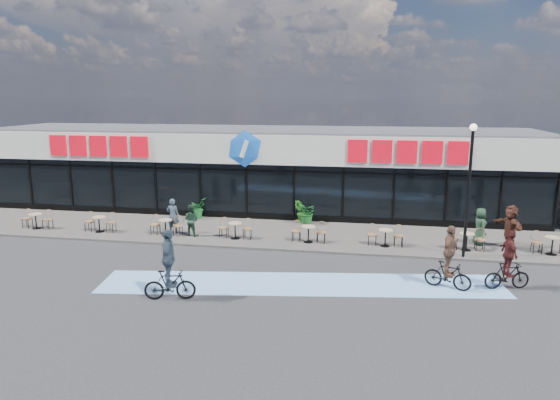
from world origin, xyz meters
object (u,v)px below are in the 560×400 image
at_px(potted_plant_left, 197,208).
at_px(pedestrian_b, 480,227).
at_px(patron_right, 191,220).
at_px(cyclist_a, 449,262).
at_px(potted_plant_mid, 301,212).
at_px(cyclist_b, 508,266).
at_px(patron_left, 173,216).
at_px(potted_plant_right, 307,212).
at_px(pedestrian_a, 510,227).
at_px(lamp_post, 469,180).

distance_m(potted_plant_left, pedestrian_b, 13.89).
bearing_deg(patron_right, cyclist_a, 170.10).
xyz_separation_m(potted_plant_mid, pedestrian_b, (8.11, -2.32, 0.23)).
bearing_deg(potted_plant_left, cyclist_b, -28.69).
xyz_separation_m(potted_plant_left, patron_right, (0.87, -3.31, 0.21)).
xyz_separation_m(patron_left, patron_right, (1.01, -0.30, -0.09)).
height_order(potted_plant_right, pedestrian_b, pedestrian_b).
distance_m(patron_left, patron_right, 1.05).
bearing_deg(pedestrian_a, potted_plant_right, -130.00).
distance_m(patron_right, cyclist_a, 11.59).
distance_m(potted_plant_right, pedestrian_b, 8.13).
height_order(lamp_post, cyclist_a, lamp_post).
bearing_deg(patron_left, potted_plant_mid, -155.04).
height_order(lamp_post, pedestrian_b, lamp_post).
distance_m(pedestrian_a, cyclist_b, 4.79).
relative_size(pedestrian_a, pedestrian_b, 1.15).
bearing_deg(patron_left, cyclist_a, 156.67).
relative_size(potted_plant_mid, pedestrian_a, 0.62).
height_order(pedestrian_a, cyclist_b, cyclist_b).
height_order(potted_plant_mid, cyclist_a, cyclist_a).
bearing_deg(potted_plant_mid, potted_plant_right, -4.03).
bearing_deg(pedestrian_b, pedestrian_a, -115.98).
bearing_deg(potted_plant_left, patron_left, -92.48).
distance_m(patron_right, pedestrian_a, 13.94).
distance_m(potted_plant_mid, cyclist_a, 9.66).
bearing_deg(pedestrian_b, cyclist_a, 145.94).
height_order(lamp_post, potted_plant_left, lamp_post).
relative_size(patron_right, pedestrian_a, 0.79).
bearing_deg(lamp_post, potted_plant_mid, 149.73).
bearing_deg(pedestrian_b, patron_left, 79.58).
height_order(patron_right, cyclist_b, cyclist_b).
distance_m(cyclist_a, cyclist_b, 2.01).
distance_m(patron_left, pedestrian_b, 13.79).
distance_m(potted_plant_mid, cyclist_b, 10.80).
bearing_deg(potted_plant_left, pedestrian_b, -10.48).
height_order(pedestrian_b, cyclist_a, cyclist_a).
height_order(pedestrian_b, cyclist_b, cyclist_b).
xyz_separation_m(pedestrian_a, cyclist_a, (-3.21, -4.93, -0.09)).
bearing_deg(potted_plant_right, potted_plant_mid, 175.97).
xyz_separation_m(potted_plant_left, cyclist_a, (11.59, -7.74, 0.31)).
bearing_deg(cyclist_a, patron_left, 158.05).
height_order(potted_plant_left, patron_left, patron_left).
relative_size(patron_left, pedestrian_b, 1.02).
distance_m(potted_plant_right, cyclist_b, 10.55).
distance_m(potted_plant_left, pedestrian_a, 15.07).
relative_size(potted_plant_left, pedestrian_b, 0.65).
relative_size(potted_plant_left, cyclist_a, 0.48).
height_order(lamp_post, cyclist_b, lamp_post).
bearing_deg(potted_plant_right, lamp_post, -31.26).
height_order(patron_left, patron_right, patron_left).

